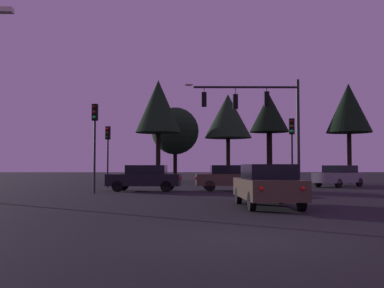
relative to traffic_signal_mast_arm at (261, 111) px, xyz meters
name	(u,v)px	position (x,y,z in m)	size (l,w,h in m)	color
ground_plane	(195,186)	(-3.85, 5.49, -4.85)	(168.00, 168.00, 0.00)	black
traffic_signal_mast_arm	(261,111)	(0.00, 0.00, 0.00)	(7.10, 0.46, 6.80)	#232326
traffic_light_corner_left	(292,140)	(1.37, -2.10, -1.89)	(0.33, 0.37, 4.17)	#232326
traffic_light_corner_right	(95,130)	(-9.59, -3.14, -1.46)	(0.32, 0.36, 4.81)	#232326
traffic_light_median	(108,144)	(-9.88, 3.67, -1.88)	(0.34, 0.38, 4.19)	#232326
car_nearside_lane	(267,185)	(-1.96, -11.79, -4.05)	(1.86, 4.68, 1.52)	#473828
car_crossing_left	(145,178)	(-7.04, -0.96, -4.06)	(4.42, 2.20, 1.52)	black
car_crossing_right	(233,177)	(-1.80, -0.61, -4.05)	(4.60, 1.83, 1.52)	#473828
car_far_lane	(339,176)	(6.32, 4.26, -4.06)	(4.32, 4.00, 1.52)	gray
tree_behind_sign	(269,114)	(2.65, 10.63, 1.01)	(3.32, 3.32, 7.58)	black
tree_left_far	(175,131)	(-5.30, 18.46, 0.15)	(4.75, 4.75, 7.39)	black
tree_center_horizon	(158,107)	(-6.76, 11.96, 1.76)	(3.95, 3.95, 8.96)	black
tree_right_cluster	(228,116)	(0.14, 19.42, 1.76)	(4.86, 4.86, 8.91)	black
tree_lot_edge	(349,108)	(9.87, 11.71, 1.66)	(3.94, 3.94, 8.72)	black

